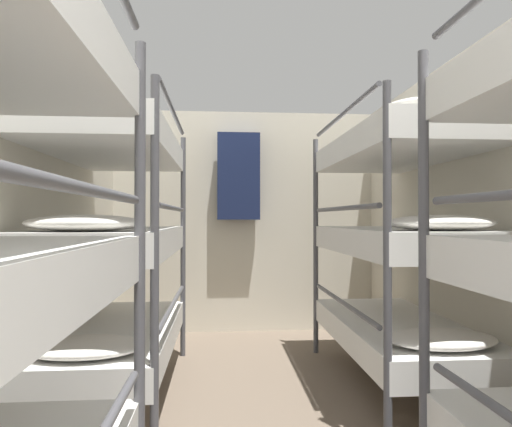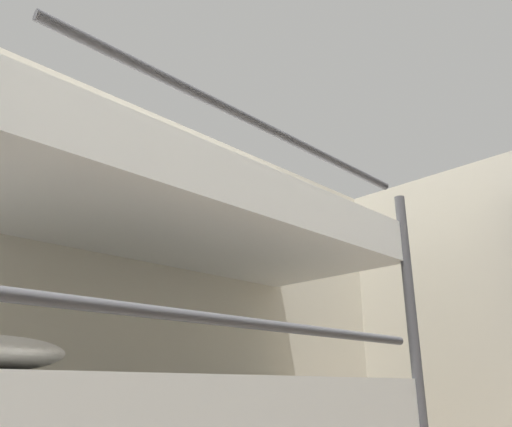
{
  "view_description": "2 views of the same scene",
  "coord_description": "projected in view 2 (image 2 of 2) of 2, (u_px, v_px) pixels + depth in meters",
  "views": [
    {
      "loc": [
        -0.27,
        0.46,
        1.2
      ],
      "look_at": [
        0.0,
        3.84,
        1.23
      ],
      "focal_mm": 32.0,
      "sensor_mm": 36.0,
      "label": 1
    },
    {
      "loc": [
        0.46,
        2.55,
        1.09
      ],
      "look_at": [
        -0.83,
        3.81,
        1.72
      ],
      "focal_mm": 35.0,
      "sensor_mm": 36.0,
      "label": 2
    }
  ],
  "objects": [
    {
      "name": "bunk_stack_left_far",
      "position": [
        167.0,
        402.0,
        1.62
      ],
      "size": [
        0.81,
        1.79,
        1.94
      ],
      "color": "#4C4C51",
      "rests_on": "ground_plane"
    }
  ]
}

